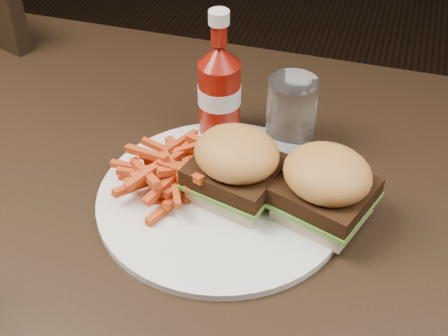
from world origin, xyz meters
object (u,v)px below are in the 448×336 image
(dining_table, at_px, (171,197))
(ketchup_bottle, at_px, (219,101))
(chair_far, at_px, (59,114))
(tumbler, at_px, (291,115))
(plate, at_px, (222,199))

(dining_table, bearing_deg, ketchup_bottle, 77.33)
(chair_far, distance_m, tumbler, 0.82)
(chair_far, bearing_deg, plate, 157.06)
(dining_table, xyz_separation_m, plate, (0.08, -0.01, 0.03))
(plate, xyz_separation_m, tumbler, (0.06, 0.14, 0.05))
(chair_far, xyz_separation_m, tumbler, (0.63, -0.37, 0.38))
(dining_table, height_order, plate, plate)
(chair_far, bearing_deg, ketchup_bottle, 163.64)
(ketchup_bottle, bearing_deg, chair_far, 145.09)
(tumbler, bearing_deg, ketchup_bottle, -178.04)
(chair_far, xyz_separation_m, plate, (0.58, -0.51, 0.33))
(chair_far, height_order, plate, plate)
(dining_table, bearing_deg, tumbler, 45.04)
(dining_table, height_order, ketchup_bottle, ketchup_bottle)
(dining_table, height_order, chair_far, dining_table)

